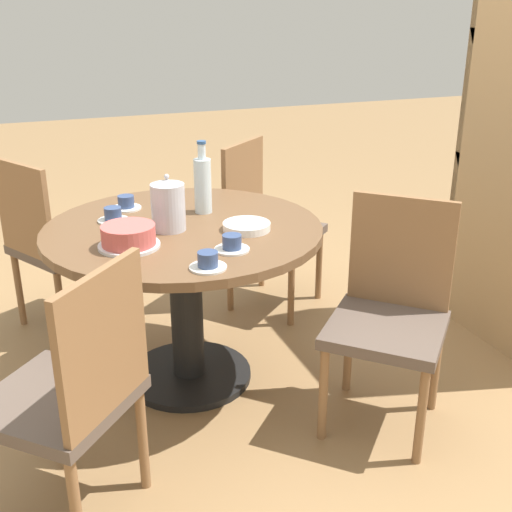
% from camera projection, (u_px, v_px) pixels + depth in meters
% --- Properties ---
extents(ground_plane, '(14.00, 14.00, 0.00)m').
position_uv_depth(ground_plane, '(190.00, 377.00, 2.86)').
color(ground_plane, '#937047').
extents(dining_table, '(1.13, 1.13, 0.71)m').
position_uv_depth(dining_table, '(185.00, 265.00, 2.66)').
color(dining_table, black).
rests_on(dining_table, ground_plane).
extents(chair_a, '(0.59, 0.59, 0.88)m').
position_uv_depth(chair_a, '(265.00, 222.00, 3.41)').
color(chair_a, olive).
rests_on(chair_a, ground_plane).
extents(chair_b, '(0.57, 0.57, 0.88)m').
position_uv_depth(chair_b, '(53.00, 241.00, 3.14)').
color(chair_b, olive).
rests_on(chair_b, ground_plane).
extents(chair_c, '(0.59, 0.59, 0.88)m').
position_uv_depth(chair_c, '(72.00, 391.00, 1.93)').
color(chair_c, olive).
rests_on(chair_c, ground_plane).
extents(chair_d, '(0.59, 0.59, 0.88)m').
position_uv_depth(chair_d, '(390.00, 310.00, 2.43)').
color(chair_d, olive).
rests_on(chair_d, ground_plane).
extents(coffee_pot, '(0.13, 0.13, 0.23)m').
position_uv_depth(coffee_pot, '(168.00, 205.00, 2.51)').
color(coffee_pot, silver).
rests_on(coffee_pot, dining_table).
extents(water_bottle, '(0.07, 0.07, 0.31)m').
position_uv_depth(water_bottle, '(203.00, 184.00, 2.72)').
color(water_bottle, silver).
rests_on(water_bottle, dining_table).
extents(cake_main, '(0.23, 0.23, 0.09)m').
position_uv_depth(cake_main, '(129.00, 237.00, 2.36)').
color(cake_main, silver).
rests_on(cake_main, dining_table).
extents(cup_a, '(0.13, 0.13, 0.06)m').
position_uv_depth(cup_a, '(113.00, 216.00, 2.64)').
color(cup_a, silver).
rests_on(cup_a, dining_table).
extents(cup_b, '(0.13, 0.13, 0.06)m').
position_uv_depth(cup_b, '(126.00, 204.00, 2.80)').
color(cup_b, silver).
rests_on(cup_b, dining_table).
extents(cup_c, '(0.13, 0.13, 0.06)m').
position_uv_depth(cup_c, '(232.00, 244.00, 2.33)').
color(cup_c, silver).
rests_on(cup_c, dining_table).
extents(cup_d, '(0.13, 0.13, 0.06)m').
position_uv_depth(cup_d, '(208.00, 262.00, 2.18)').
color(cup_d, silver).
rests_on(cup_d, dining_table).
extents(plate_stack, '(0.19, 0.19, 0.03)m').
position_uv_depth(plate_stack, '(247.00, 226.00, 2.54)').
color(plate_stack, white).
rests_on(plate_stack, dining_table).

